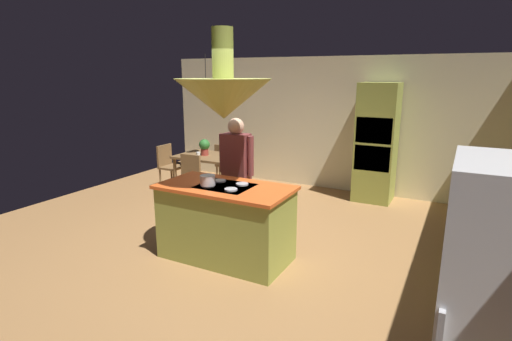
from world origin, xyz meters
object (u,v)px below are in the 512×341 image
object	(u,v)px
chair_by_back_wall	(226,162)
canister_flour	(501,210)
refrigerator	(512,339)
cup_on_table	(198,155)
chair_at_corner	(169,164)
canister_sugar	(500,204)
person_at_island	(236,170)
cooking_pot_on_cooktop	(208,180)
microwave_on_counter	(496,176)
dining_table	(208,161)
chair_facing_island	(187,176)
oven_tower	(376,143)
kitchen_island	(226,222)
potted_plant_on_table	(205,146)

from	to	relation	value
chair_by_back_wall	canister_flour	size ratio (longest dim) A/B	5.91
refrigerator	cup_on_table	distance (m)	5.81
chair_at_corner	canister_sugar	bearing A→B (deg)	-106.68
person_at_island	cooking_pot_on_cooktop	distance (m)	0.83
person_at_island	microwave_on_counter	world-z (taller)	person_at_island
microwave_on_counter	chair_at_corner	bearing A→B (deg)	172.99
chair_by_back_wall	chair_at_corner	size ratio (longest dim) A/B	1.00
person_at_island	dining_table	bearing A→B (deg)	135.80
chair_facing_island	oven_tower	bearing A→B (deg)	32.40
refrigerator	dining_table	world-z (taller)	refrigerator
refrigerator	chair_by_back_wall	bearing A→B (deg)	135.42
dining_table	chair_facing_island	distance (m)	0.65
oven_tower	microwave_on_counter	size ratio (longest dim) A/B	4.54
canister_sugar	refrigerator	bearing A→B (deg)	-91.07
person_at_island	cup_on_table	bearing A→B (deg)	141.60
canister_sugar	microwave_on_counter	bearing A→B (deg)	90.00
kitchen_island	chair_facing_island	size ratio (longest dim) A/B	1.85
chair_by_back_wall	canister_flour	xyz separation A→B (m)	(4.54, -2.46, 0.50)
cooking_pot_on_cooktop	canister_sugar	bearing A→B (deg)	11.09
person_at_island	cup_on_table	size ratio (longest dim) A/B	18.44
kitchen_island	potted_plant_on_table	distance (m)	2.76
person_at_island	chair_facing_island	bearing A→B (deg)	151.87
canister_flour	microwave_on_counter	size ratio (longest dim) A/B	0.32
potted_plant_on_table	cup_on_table	distance (m)	0.22
refrigerator	chair_at_corner	xyz separation A→B (m)	(-5.44, 3.80, -0.41)
cooking_pot_on_cooktop	cup_on_table	bearing A→B (deg)	128.48
person_at_island	chair_by_back_wall	distance (m)	2.54
kitchen_island	cup_on_table	size ratio (longest dim) A/B	17.87
chair_facing_island	potted_plant_on_table	bearing A→B (deg)	95.17
oven_tower	chair_facing_island	bearing A→B (deg)	-147.60
refrigerator	person_at_island	size ratio (longest dim) A/B	1.11
chair_at_corner	cooking_pot_on_cooktop	size ratio (longest dim) A/B	4.83
chair_by_back_wall	canister_flour	world-z (taller)	canister_flour
chair_at_corner	microwave_on_counter	world-z (taller)	microwave_on_counter
chair_by_back_wall	canister_flour	bearing A→B (deg)	151.59
canister_flour	cooking_pot_on_cooktop	xyz separation A→B (m)	(-3.00, -0.41, 0.01)
oven_tower	cup_on_table	distance (m)	3.18
chair_at_corner	microwave_on_counter	bearing A→B (deg)	-97.01
dining_table	microwave_on_counter	size ratio (longest dim) A/B	2.44
cup_on_table	canister_sugar	bearing A→B (deg)	-17.30
oven_tower	canister_sugar	size ratio (longest dim) A/B	13.44
cup_on_table	cooking_pot_on_cooktop	xyz separation A→B (m)	(1.61, -2.02, 0.20)
person_at_island	potted_plant_on_table	bearing A→B (deg)	137.34
refrigerator	dining_table	size ratio (longest dim) A/B	1.64
kitchen_island	canister_sugar	distance (m)	2.93
cooking_pot_on_cooktop	chair_by_back_wall	bearing A→B (deg)	118.27
chair_facing_island	microwave_on_counter	world-z (taller)	microwave_on_counter
dining_table	potted_plant_on_table	xyz separation A→B (m)	(-0.06, -0.02, 0.27)
canister_sugar	cooking_pot_on_cooktop	xyz separation A→B (m)	(-3.00, -0.59, 0.00)
dining_table	canister_sugar	distance (m)	4.84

